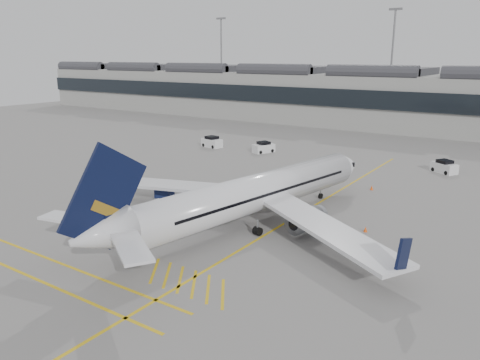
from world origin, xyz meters
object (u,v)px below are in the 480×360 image
Objects in this scene: belt_loader at (262,200)px; pushback_tug at (113,210)px; ramp_agent_a at (257,199)px; airliner_main at (251,195)px; baggage_cart_a at (159,209)px; ramp_agent_b at (208,202)px.

belt_loader reaches higher than pushback_tug.
ramp_agent_a reaches higher than belt_loader.
baggage_cart_a is (-8.15, -3.37, -1.92)m from airliner_main.
ramp_agent_b is (-5.47, 0.67, -1.82)m from airliner_main.
belt_loader is 1.03m from ramp_agent_a.
pushback_tug is at bearing -146.37° from baggage_cart_a.
ramp_agent_b is at bearing 59.79° from pushback_tug.
baggage_cart_a is at bearing 176.67° from ramp_agent_a.
belt_loader is 1.46× the size of pushback_tug.
belt_loader is at bearing 56.83° from baggage_cart_a.
belt_loader reaches higher than baggage_cart_a.
baggage_cart_a is 0.89× the size of ramp_agent_a.
belt_loader is 10.51m from baggage_cart_a.
belt_loader is 2.50× the size of ramp_agent_a.
baggage_cart_a is at bearing -143.21° from belt_loader.
pushback_tug is at bearing -149.99° from belt_loader.
ramp_agent_b is 0.62× the size of pushback_tug.
ramp_agent_b is (2.68, 4.04, 0.10)m from baggage_cart_a.
belt_loader is (-2.11, 5.23, -2.25)m from airliner_main.
pushback_tug is at bearing 170.52° from ramp_agent_a.
ramp_agent_b is at bearing 58.29° from baggage_cart_a.
belt_loader is at bearing 122.20° from airliner_main.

